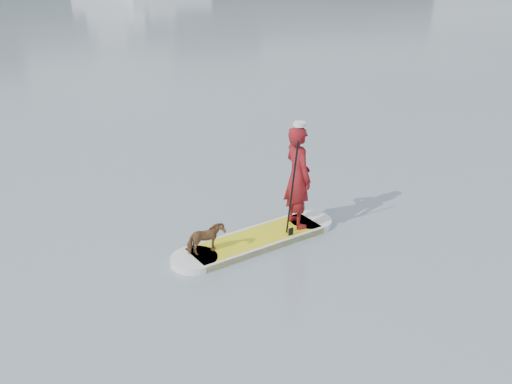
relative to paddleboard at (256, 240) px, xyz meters
name	(u,v)px	position (x,y,z in m)	size (l,w,h in m)	color
ground	(82,190)	(-2.77, 3.48, -0.06)	(140.00, 140.00, 0.00)	slate
paddleboard	(256,240)	(0.00, 0.00, 0.00)	(3.22, 1.42, 0.12)	yellow
paddler	(298,177)	(0.88, 0.23, 1.01)	(0.69, 0.46, 1.90)	maroon
white_cap	(299,124)	(0.88, 0.23, 2.00)	(0.22, 0.22, 0.07)	silver
dog	(206,239)	(-0.98, -0.25, 0.33)	(0.29, 0.64, 0.54)	#54341C
paddle	(292,201)	(0.61, -0.14, 0.74)	(0.11, 0.30, 2.00)	black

